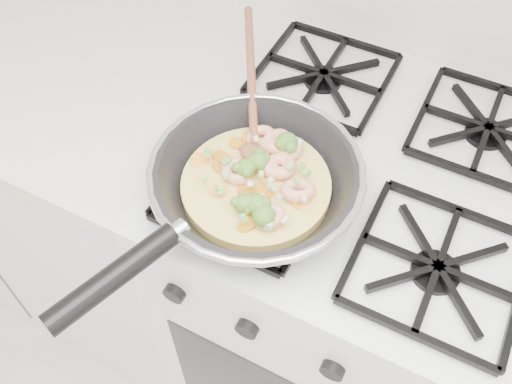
% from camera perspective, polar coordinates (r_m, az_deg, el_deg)
% --- Properties ---
extents(stove, '(0.60, 0.60, 0.92)m').
position_cam_1_polar(stove, '(1.30, 8.45, -9.82)').
color(stove, white).
rests_on(stove, ground).
extents(counter_left, '(1.00, 0.60, 0.90)m').
position_cam_1_polar(counter_left, '(1.59, -19.22, 2.27)').
color(counter_left, white).
rests_on(counter_left, ground).
extents(skillet, '(0.33, 0.63, 0.10)m').
position_cam_1_polar(skillet, '(0.82, -0.18, 1.15)').
color(skillet, black).
rests_on(skillet, stove).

